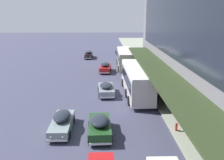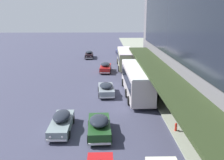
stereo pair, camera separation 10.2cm
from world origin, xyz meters
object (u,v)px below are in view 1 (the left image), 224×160
sedan_oncoming_rear (62,122)px  sedan_trailing_mid (105,67)px  sedan_trailing_near (106,89)px  transit_bus_kerbside_front (125,58)px  sedan_oncoming_front (120,51)px  sedan_second_near (100,126)px  fire_hydrant (176,127)px  sedan_lead_mid (89,54)px  transit_bus_kerbside_rear (136,79)px

sedan_oncoming_rear → sedan_trailing_mid: sedan_trailing_mid is taller
sedan_trailing_near → sedan_trailing_mid: (-0.07, 12.14, 0.08)m
transit_bus_kerbside_front → sedan_oncoming_front: size_ratio=2.14×
transit_bus_kerbside_front → sedan_trailing_mid: 5.02m
sedan_oncoming_rear → sedan_second_near: bearing=-16.4°
sedan_trailing_near → fire_hydrant: bearing=-60.3°
sedan_oncoming_rear → sedan_oncoming_front: bearing=79.7°
sedan_oncoming_rear → sedan_lead_mid: 35.23m
transit_bus_kerbside_rear → sedan_oncoming_rear: size_ratio=2.31×
transit_bus_kerbside_rear → sedan_lead_mid: (-7.34, 25.86, -1.15)m
sedan_trailing_mid → sedan_lead_mid: size_ratio=0.97×
transit_bus_kerbside_rear → sedan_trailing_mid: (-3.72, 12.22, -1.11)m
transit_bus_kerbside_front → sedan_lead_mid: (-7.22, 10.29, -1.06)m
sedan_trailing_mid → fire_hydrant: sedan_trailing_mid is taller
transit_bus_kerbside_front → transit_bus_kerbside_rear: size_ratio=0.92×
sedan_lead_mid → sedan_trailing_near: bearing=-81.9°
sedan_second_near → sedan_oncoming_rear: bearing=163.6°
transit_bus_kerbside_front → fire_hydrant: (2.24, -25.61, -1.35)m
sedan_lead_mid → fire_hydrant: size_ratio=7.13×
transit_bus_kerbside_rear → sedan_trailing_mid: transit_bus_kerbside_rear is taller
transit_bus_kerbside_rear → sedan_trailing_mid: size_ratio=2.34×
transit_bus_kerbside_rear → sedan_oncoming_front: bearing=90.3°
sedan_second_near → sedan_oncoming_front: (4.11, 41.31, -0.06)m
transit_bus_kerbside_front → sedan_trailing_mid: transit_bus_kerbside_front is taller
sedan_oncoming_front → fire_hydrant: sedan_oncoming_front is taller
sedan_oncoming_rear → fire_hydrant: bearing=-4.0°
sedan_oncoming_front → transit_bus_kerbside_rear: bearing=-89.7°
transit_bus_kerbside_front → transit_bus_kerbside_rear: 15.56m
sedan_oncoming_front → sedan_trailing_near: bearing=-96.5°
sedan_trailing_mid → sedan_trailing_near: bearing=-89.7°
transit_bus_kerbside_rear → sedan_lead_mid: transit_bus_kerbside_rear is taller
transit_bus_kerbside_front → sedan_trailing_near: bearing=-102.9°
transit_bus_kerbside_rear → sedan_trailing_near: 3.84m
sedan_oncoming_rear → sedan_trailing_near: size_ratio=1.08×
sedan_trailing_near → sedan_second_near: size_ratio=1.00×
sedan_oncoming_rear → sedan_lead_mid: bearing=89.8°
transit_bus_kerbside_rear → sedan_oncoming_front: transit_bus_kerbside_rear is taller
sedan_oncoming_rear → transit_bus_kerbside_rear: bearing=51.5°
sedan_oncoming_front → transit_bus_kerbside_front: bearing=-89.9°
sedan_trailing_near → sedan_lead_mid: size_ratio=0.91×
transit_bus_kerbside_front → sedan_second_near: size_ratio=2.30×
sedan_trailing_mid → fire_hydrant: size_ratio=6.90×
sedan_second_near → transit_bus_kerbside_rear: bearing=67.6°
sedan_lead_mid → sedan_trailing_mid: bearing=-75.1°
sedan_lead_mid → sedan_oncoming_front: 8.83m
transit_bus_kerbside_rear → sedan_second_near: transit_bus_kerbside_rear is taller
sedan_trailing_near → sedan_oncoming_front: 31.11m
sedan_oncoming_rear → sedan_second_near: sedan_second_near is taller
sedan_oncoming_rear → fire_hydrant: 9.61m
sedan_oncoming_rear → sedan_lead_mid: (0.13, 35.23, 0.02)m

